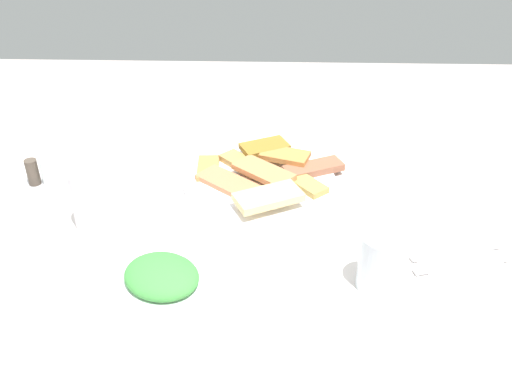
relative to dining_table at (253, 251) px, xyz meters
The scene contains 9 objects.
dining_table is the anchor object (origin of this frame).
pide_platter 0.17m from the dining_table, 96.07° to the right, with size 0.36×0.33×0.04m.
salad_plate_greens 0.27m from the dining_table, 53.67° to the left, with size 0.20×0.20×0.04m.
soda_can 0.34m from the dining_table, ahead, with size 0.07×0.07×0.12m, color silver.
drinking_glass 0.32m from the dining_table, 138.96° to the left, with size 0.07×0.07×0.10m, color silver.
paper_napkin 0.40m from the dining_table, 162.53° to the left, with size 0.15×0.15×0.00m, color white.
fork 0.40m from the dining_table, 165.08° to the left, with size 0.18×0.01×0.01m, color silver.
spoon 0.41m from the dining_table, 160.05° to the left, with size 0.18×0.02×0.01m, color silver.
condiment_caddy 0.48m from the dining_table, 12.40° to the right, with size 0.09×0.09×0.07m.
Camera 1 is at (-0.03, 0.93, 1.44)m, focal length 40.46 mm.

